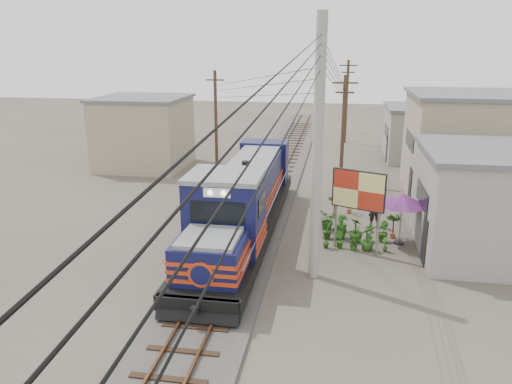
% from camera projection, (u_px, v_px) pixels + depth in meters
% --- Properties ---
extents(ground, '(120.00, 120.00, 0.00)m').
position_uv_depth(ground, '(230.00, 264.00, 20.92)').
color(ground, '#473F35').
rests_on(ground, ground).
extents(ballast, '(3.60, 70.00, 0.16)m').
position_uv_depth(ballast, '(265.00, 194.00, 30.35)').
color(ballast, '#595651').
rests_on(ballast, ground).
extents(track, '(1.15, 70.00, 0.12)m').
position_uv_depth(track, '(265.00, 192.00, 30.30)').
color(track, '#51331E').
rests_on(track, ground).
extents(locomotive, '(2.94, 16.02, 3.97)m').
position_uv_depth(locomotive, '(243.00, 203.00, 23.27)').
color(locomotive, black).
rests_on(locomotive, ground).
extents(utility_pole_main, '(0.40, 0.40, 10.00)m').
position_uv_depth(utility_pole_main, '(317.00, 153.00, 18.46)').
color(utility_pole_main, '#9E9B93').
rests_on(utility_pole_main, ground).
extents(wooden_pole_mid, '(1.60, 0.24, 7.00)m').
position_uv_depth(wooden_pole_mid, '(343.00, 127.00, 32.38)').
color(wooden_pole_mid, '#4C3826').
rests_on(wooden_pole_mid, ground).
extents(wooden_pole_far, '(1.60, 0.24, 7.50)m').
position_uv_depth(wooden_pole_far, '(347.00, 100.00, 45.49)').
color(wooden_pole_far, '#4C3826').
rests_on(wooden_pole_far, ground).
extents(wooden_pole_left, '(1.60, 0.24, 7.00)m').
position_uv_depth(wooden_pole_left, '(216.00, 115.00, 37.67)').
color(wooden_pole_left, '#4C3826').
rests_on(wooden_pole_left, ground).
extents(power_lines, '(9.65, 19.00, 3.30)m').
position_uv_depth(power_lines, '(259.00, 69.00, 26.81)').
color(power_lines, black).
rests_on(power_lines, ground).
extents(shophouse_front, '(7.35, 6.30, 4.70)m').
position_uv_depth(shophouse_front, '(508.00, 203.00, 21.26)').
color(shophouse_front, gray).
rests_on(shophouse_front, ground).
extents(shophouse_mid, '(8.40, 7.35, 6.20)m').
position_uv_depth(shophouse_mid, '(480.00, 146.00, 29.39)').
color(shophouse_mid, gray).
rests_on(shophouse_mid, ground).
extents(shophouse_back, '(6.30, 6.30, 4.20)m').
position_uv_depth(shophouse_back, '(425.00, 133.00, 39.36)').
color(shophouse_back, gray).
rests_on(shophouse_back, ground).
extents(shophouse_left, '(6.30, 6.30, 5.20)m').
position_uv_depth(shophouse_left, '(144.00, 132.00, 36.88)').
color(shophouse_left, gray).
rests_on(shophouse_left, ground).
extents(billboard, '(2.26, 1.01, 3.69)m').
position_uv_depth(billboard, '(358.00, 192.00, 21.53)').
color(billboard, '#99999E').
rests_on(billboard, ground).
extents(market_umbrella, '(2.59, 2.59, 2.43)m').
position_uv_depth(market_umbrella, '(402.00, 200.00, 22.47)').
color(market_umbrella, black).
rests_on(market_umbrella, ground).
extents(vendor, '(0.69, 0.49, 1.79)m').
position_uv_depth(vendor, '(375.00, 210.00, 25.01)').
color(vendor, black).
rests_on(vendor, ground).
extents(plant_nursery, '(3.32, 3.19, 1.13)m').
position_uv_depth(plant_nursery, '(346.00, 230.00, 23.43)').
color(plant_nursery, '#265017').
rests_on(plant_nursery, ground).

